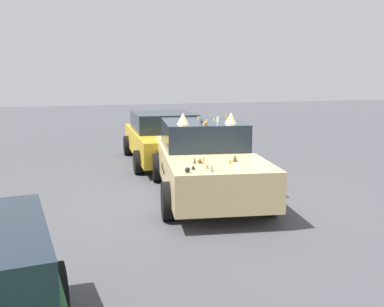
{
  "coord_description": "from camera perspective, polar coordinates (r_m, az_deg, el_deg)",
  "views": [
    {
      "loc": [
        -8.1,
        2.91,
        2.41
      ],
      "look_at": [
        0.0,
        0.3,
        0.9
      ],
      "focal_mm": 40.42,
      "sensor_mm": 36.0,
      "label": 1
    }
  ],
  "objects": [
    {
      "name": "ground_plane",
      "position": [
        8.94,
        1.84,
        -5.58
      ],
      "size": [
        60.0,
        60.0,
        0.0
      ],
      "primitive_type": "plane",
      "color": "#47474C"
    },
    {
      "name": "parked_sedan_behind_right",
      "position": [
        12.4,
        -3.75,
        2.16
      ],
      "size": [
        4.56,
        2.26,
        1.41
      ],
      "rotation": [
        0.0,
        0.0,
        3.07
      ],
      "color": "gold",
      "rests_on": "ground"
    },
    {
      "name": "art_car_decorated",
      "position": [
        8.86,
        1.76,
        -0.79
      ],
      "size": [
        4.72,
        2.56,
        1.72
      ],
      "rotation": [
        0.0,
        0.0,
        2.97
      ],
      "color": "#D8BC7F",
      "rests_on": "ground"
    }
  ]
}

